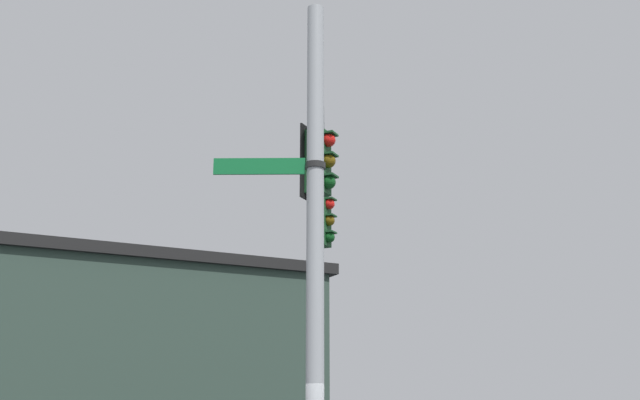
% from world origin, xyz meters
% --- Properties ---
extents(signal_pole, '(0.23, 0.23, 7.57)m').
position_xyz_m(signal_pole, '(0.00, 0.00, 3.79)').
color(signal_pole, '#ADB2B7').
rests_on(signal_pole, ground).
extents(mast_arm, '(6.02, 2.93, 0.20)m').
position_xyz_m(mast_arm, '(-2.97, -1.37, 6.81)').
color(mast_arm, '#ADB2B7').
extents(traffic_light_nearest_pole, '(0.54, 0.49, 1.31)m').
position_xyz_m(traffic_light_nearest_pole, '(-1.86, -0.84, 6.01)').
color(traffic_light_nearest_pole, black).
extents(traffic_light_mid_inner, '(0.54, 0.49, 1.31)m').
position_xyz_m(traffic_light_mid_inner, '(-5.28, -2.42, 6.01)').
color(traffic_light_mid_inner, black).
extents(street_name_sign, '(0.71, 1.35, 0.22)m').
position_xyz_m(street_name_sign, '(0.18, -0.40, 5.27)').
color(street_name_sign, '#147238').
extents(storefront_building, '(14.04, 13.51, 6.32)m').
position_xyz_m(storefront_building, '(-8.94, -11.34, 3.17)').
color(storefront_building, '#33473D').
rests_on(storefront_building, ground).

